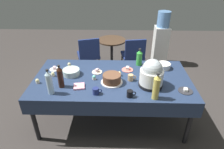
# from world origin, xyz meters

# --- Properties ---
(ground) EXTENTS (9.00, 9.00, 0.00)m
(ground) POSITION_xyz_m (0.00, 0.00, 0.00)
(ground) COLOR #383330
(potluck_table) EXTENTS (2.20, 1.10, 0.75)m
(potluck_table) POSITION_xyz_m (0.00, 0.00, 0.69)
(potluck_table) COLOR navy
(potluck_table) RESTS_ON ground
(frosted_layer_cake) EXTENTS (0.30, 0.30, 0.12)m
(frosted_layer_cake) POSITION_xyz_m (-0.00, -0.13, 0.81)
(frosted_layer_cake) COLOR silver
(frosted_layer_cake) RESTS_ON potluck_table
(slow_cooker) EXTENTS (0.32, 0.32, 0.38)m
(slow_cooker) POSITION_xyz_m (0.51, -0.19, 0.92)
(slow_cooker) COLOR black
(slow_cooker) RESTS_ON potluck_table
(glass_salad_bowl) EXTENTS (0.24, 0.24, 0.08)m
(glass_salad_bowl) POSITION_xyz_m (-0.59, 0.07, 0.79)
(glass_salad_bowl) COLOR #B2C6BC
(glass_salad_bowl) RESTS_ON potluck_table
(ceramic_snack_bowl) EXTENTS (0.21, 0.21, 0.08)m
(ceramic_snack_bowl) POSITION_xyz_m (0.78, 0.30, 0.79)
(ceramic_snack_bowl) COLOR silver
(ceramic_snack_bowl) RESTS_ON potluck_table
(dessert_plate_coral) EXTENTS (0.17, 0.17, 0.05)m
(dessert_plate_coral) POSITION_xyz_m (0.23, 0.23, 0.76)
(dessert_plate_coral) COLOR #E07266
(dessert_plate_coral) RESTS_ON potluck_table
(dessert_plate_white) EXTENTS (0.15, 0.15, 0.05)m
(dessert_plate_white) POSITION_xyz_m (-0.88, 0.21, 0.76)
(dessert_plate_white) COLOR white
(dessert_plate_white) RESTS_ON potluck_table
(dessert_plate_cream) EXTENTS (0.15, 0.15, 0.06)m
(dessert_plate_cream) POSITION_xyz_m (-0.23, 0.14, 0.76)
(dessert_plate_cream) COLOR beige
(dessert_plate_cream) RESTS_ON potluck_table
(dessert_plate_charcoal) EXTENTS (0.18, 0.18, 0.04)m
(dessert_plate_charcoal) POSITION_xyz_m (0.94, -0.30, 0.76)
(dessert_plate_charcoal) COLOR #2D2D33
(dessert_plate_charcoal) RESTS_ON potluck_table
(cupcake_rose) EXTENTS (0.05, 0.05, 0.07)m
(cupcake_rose) POSITION_xyz_m (-0.84, 0.01, 0.78)
(cupcake_rose) COLOR beige
(cupcake_rose) RESTS_ON potluck_table
(cupcake_cocoa) EXTENTS (0.05, 0.05, 0.07)m
(cupcake_cocoa) POSITION_xyz_m (-0.25, -0.06, 0.78)
(cupcake_cocoa) COLOR beige
(cupcake_cocoa) RESTS_ON potluck_table
(cupcake_berry) EXTENTS (0.05, 0.05, 0.07)m
(cupcake_berry) POSITION_xyz_m (-1.00, -0.17, 0.78)
(cupcake_berry) COLOR beige
(cupcake_berry) RESTS_ON potluck_table
(cupcake_vanilla) EXTENTS (0.05, 0.05, 0.07)m
(cupcake_vanilla) POSITION_xyz_m (0.10, 0.06, 0.78)
(cupcake_vanilla) COLOR beige
(cupcake_vanilla) RESTS_ON potluck_table
(cupcake_lemon) EXTENTS (0.05, 0.05, 0.07)m
(cupcake_lemon) POSITION_xyz_m (-0.68, 0.31, 0.78)
(cupcake_lemon) COLOR beige
(cupcake_lemon) RESTS_ON potluck_table
(soda_bottle_ginger_ale) EXTENTS (0.08, 0.08, 0.35)m
(soda_bottle_ginger_ale) POSITION_xyz_m (0.53, -0.46, 0.91)
(soda_bottle_ginger_ale) COLOR gold
(soda_bottle_ginger_ale) RESTS_ON potluck_table
(soda_bottle_cola) EXTENTS (0.08, 0.08, 0.32)m
(soda_bottle_cola) POSITION_xyz_m (-0.65, -0.24, 0.90)
(soda_bottle_cola) COLOR #33190F
(soda_bottle_cola) RESTS_ON potluck_table
(soda_bottle_water) EXTENTS (0.08, 0.08, 0.34)m
(soda_bottle_water) POSITION_xyz_m (-0.75, -0.39, 0.91)
(soda_bottle_water) COLOR silver
(soda_bottle_water) RESTS_ON potluck_table
(soda_bottle_lime_soda) EXTENTS (0.09, 0.09, 0.27)m
(soda_bottle_lime_soda) POSITION_xyz_m (0.42, 0.40, 0.88)
(soda_bottle_lime_soda) COLOR green
(soda_bottle_lime_soda) RESTS_ON potluck_table
(coffee_mug_tan) EXTENTS (0.12, 0.08, 0.09)m
(coffee_mug_tan) POSITION_xyz_m (0.26, -0.07, 0.79)
(coffee_mug_tan) COLOR tan
(coffee_mug_tan) RESTS_ON potluck_table
(coffee_mug_navy) EXTENTS (0.12, 0.08, 0.08)m
(coffee_mug_navy) POSITION_xyz_m (-0.19, -0.39, 0.79)
(coffee_mug_navy) COLOR navy
(coffee_mug_navy) RESTS_ON potluck_table
(coffee_mug_black) EXTENTS (0.12, 0.08, 0.09)m
(coffee_mug_black) POSITION_xyz_m (0.23, -0.44, 0.79)
(coffee_mug_black) COLOR black
(coffee_mug_black) RESTS_ON potluck_table
(coffee_mug_red) EXTENTS (0.13, 0.08, 0.10)m
(coffee_mug_red) POSITION_xyz_m (0.53, 0.21, 0.80)
(coffee_mug_red) COLOR #B2231E
(coffee_mug_red) RESTS_ON potluck_table
(paper_napkin_stack) EXTENTS (0.16, 0.16, 0.02)m
(paper_napkin_stack) POSITION_xyz_m (-0.42, -0.25, 0.76)
(paper_napkin_stack) COLOR pink
(paper_napkin_stack) RESTS_ON potluck_table
(maroon_chair_left) EXTENTS (0.55, 0.55, 0.85)m
(maroon_chair_left) POSITION_xyz_m (-0.53, 1.37, 0.49)
(maroon_chair_left) COLOR navy
(maroon_chair_left) RESTS_ON ground
(maroon_chair_right) EXTENTS (0.51, 0.51, 0.85)m
(maroon_chair_right) POSITION_xyz_m (0.41, 1.37, 0.49)
(maroon_chair_right) COLOR navy
(maroon_chair_right) RESTS_ON ground
(round_cafe_table) EXTENTS (0.60, 0.60, 0.72)m
(round_cafe_table) POSITION_xyz_m (-0.05, 1.59, 0.50)
(round_cafe_table) COLOR #473323
(round_cafe_table) RESTS_ON ground
(water_cooler) EXTENTS (0.32, 0.32, 1.24)m
(water_cooler) POSITION_xyz_m (1.08, 1.94, 0.59)
(water_cooler) COLOR silver
(water_cooler) RESTS_ON ground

